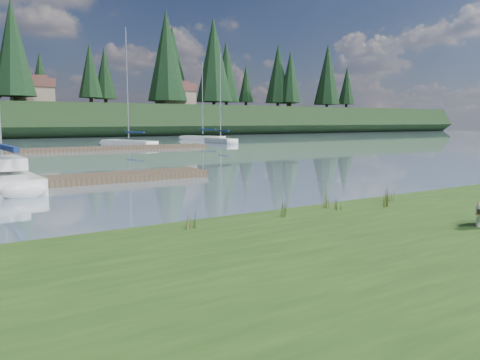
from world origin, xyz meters
TOP-DOWN VIEW (x-y plane):
  - ground at (0.00, 30.00)m, footprint 200.00×200.00m
  - bank at (0.00, -6.00)m, footprint 60.00×9.00m
  - sailboat_main at (-4.28, 10.27)m, footprint 2.07×7.86m
  - dock_near at (-4.00, 9.00)m, footprint 16.00×2.00m
  - dock_far at (2.00, 30.00)m, footprint 26.00×2.20m
  - sailboat_bg_3 at (9.28, 35.91)m, footprint 4.22×8.07m
  - sailboat_bg_4 at (20.42, 36.11)m, footprint 1.72×6.80m
  - sailboat_bg_5 at (21.78, 43.62)m, footprint 4.24×6.85m
  - weed_0 at (0.49, -2.32)m, footprint 0.17×0.14m
  - weed_1 at (2.07, -2.00)m, footprint 0.17×0.14m
  - weed_2 at (3.48, -2.71)m, footprint 0.17×0.14m
  - weed_3 at (-1.91, -2.22)m, footprint 0.17×0.14m
  - weed_4 at (2.08, -2.39)m, footprint 0.17×0.14m
  - weed_5 at (4.22, -2.25)m, footprint 0.17×0.14m
  - mud_lip at (0.00, -1.60)m, footprint 60.00×0.50m
  - conifer_4 at (3.00, 66.00)m, footprint 6.16×6.16m
  - conifer_5 at (15.00, 70.00)m, footprint 3.96×3.96m
  - conifer_6 at (28.00, 68.00)m, footprint 7.04×7.04m
  - conifer_7 at (42.00, 71.00)m, footprint 5.28×5.28m
  - conifer_8 at (55.00, 67.00)m, footprint 4.62×4.62m
  - conifer_9 at (68.00, 70.00)m, footprint 5.94×5.94m
  - house_1 at (6.00, 71.00)m, footprint 6.30×5.30m
  - house_2 at (30.00, 69.00)m, footprint 6.30×5.30m

SIDE VIEW (x-z plane):
  - ground at x=0.00m, z-range 0.00..0.00m
  - mud_lip at x=0.00m, z-range 0.00..0.14m
  - dock_near at x=-4.00m, z-range 0.00..0.30m
  - dock_far at x=2.00m, z-range 0.00..0.30m
  - bank at x=0.00m, z-range 0.00..0.35m
  - sailboat_bg_5 at x=21.78m, z-range -4.70..5.35m
  - sailboat_bg_3 at x=9.28m, z-range -5.56..6.21m
  - sailboat_bg_4 at x=20.42m, z-range -4.71..5.36m
  - sailboat_main at x=-4.28m, z-range -5.23..6.07m
  - weed_4 at x=2.08m, z-range 0.32..0.68m
  - weed_3 at x=-1.91m, z-range 0.31..0.76m
  - weed_0 at x=0.49m, z-range 0.31..0.86m
  - weed_1 at x=2.07m, z-range 0.31..0.86m
  - weed_5 at x=4.22m, z-range 0.30..0.87m
  - weed_2 at x=3.48m, z-range 0.30..0.89m
  - house_1 at x=6.00m, z-range 4.99..9.64m
  - house_2 at x=30.00m, z-range 4.99..9.64m
  - conifer_5 at x=15.00m, z-range 5.65..16.00m
  - conifer_8 at x=55.00m, z-range 5.62..17.40m
  - conifer_7 at x=42.00m, z-range 5.59..18.79m
  - conifer_9 at x=68.00m, z-range 5.55..20.18m
  - conifer_4 at x=3.00m, z-range 5.54..20.64m
  - conifer_6 at x=28.00m, z-range 5.49..22.49m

